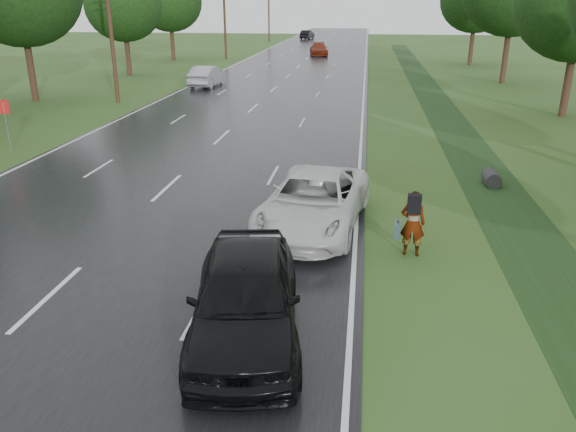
# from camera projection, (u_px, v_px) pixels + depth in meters

# --- Properties ---
(ground) EXTENTS (220.00, 220.00, 0.00)m
(ground) POSITION_uv_depth(u_px,v_px,m) (48.00, 299.00, 12.55)
(ground) COLOR #324B1A
(ground) RESTS_ON ground
(road) EXTENTS (14.00, 180.00, 0.04)m
(road) POSITION_uv_depth(u_px,v_px,m) (295.00, 70.00, 54.18)
(road) COLOR black
(road) RESTS_ON ground
(edge_stripe_east) EXTENTS (0.12, 180.00, 0.01)m
(edge_stripe_east) POSITION_uv_depth(u_px,v_px,m) (365.00, 71.00, 53.32)
(edge_stripe_east) COLOR silver
(edge_stripe_east) RESTS_ON road
(edge_stripe_west) EXTENTS (0.12, 180.00, 0.01)m
(edge_stripe_west) POSITION_uv_depth(u_px,v_px,m) (227.00, 69.00, 55.01)
(edge_stripe_west) COLOR silver
(edge_stripe_west) RESTS_ON road
(center_line) EXTENTS (0.12, 180.00, 0.01)m
(center_line) POSITION_uv_depth(u_px,v_px,m) (295.00, 70.00, 54.17)
(center_line) COLOR silver
(center_line) RESTS_ON road
(drainage_ditch) EXTENTS (2.20, 120.00, 0.56)m
(drainage_ditch) POSITION_uv_depth(u_px,v_px,m) (456.00, 132.00, 28.40)
(drainage_ditch) COLOR #1C3313
(drainage_ditch) RESTS_ON ground
(road_sign) EXTENTS (0.50, 0.06, 2.30)m
(road_sign) POSITION_uv_depth(u_px,v_px,m) (5.00, 115.00, 24.13)
(road_sign) COLOR slate
(road_sign) RESTS_ON ground
(utility_pole_mid) EXTENTS (1.60, 0.26, 10.00)m
(utility_pole_mid) POSITION_uv_depth(u_px,v_px,m) (110.00, 19.00, 34.97)
(utility_pole_mid) COLOR #3B2718
(utility_pole_mid) RESTS_ON ground
(utility_pole_far) EXTENTS (1.60, 0.26, 10.00)m
(utility_pole_far) POSITION_uv_depth(u_px,v_px,m) (224.00, 11.00, 62.72)
(utility_pole_far) COLOR #3B2718
(utility_pole_far) RESTS_ON ground
(utility_pole_distant) EXTENTS (1.60, 0.26, 10.00)m
(utility_pole_distant) POSITION_uv_depth(u_px,v_px,m) (269.00, 8.00, 90.48)
(utility_pole_distant) COLOR #3B2718
(utility_pole_distant) RESTS_ON ground
(tree_east_f) EXTENTS (7.20, 7.20, 9.62)m
(tree_east_f) POSITION_uv_depth(u_px,v_px,m) (477.00, 0.00, 56.19)
(tree_east_f) COLOR #3B2718
(tree_east_f) RESTS_ON ground
(tree_west_d) EXTENTS (6.60, 6.60, 8.80)m
(tree_west_d) POSITION_uv_depth(u_px,v_px,m) (123.00, 6.00, 48.32)
(tree_west_d) COLOR #3B2718
(tree_west_d) RESTS_ON ground
(tree_west_f) EXTENTS (7.00, 7.00, 9.29)m
(tree_west_f) POSITION_uv_depth(u_px,v_px,m) (170.00, 2.00, 61.24)
(tree_west_f) COLOR #3B2718
(tree_west_f) RESTS_ON ground
(pedestrian) EXTENTS (0.81, 0.76, 1.75)m
(pedestrian) POSITION_uv_depth(u_px,v_px,m) (412.00, 222.00, 14.44)
(pedestrian) COLOR #A5998C
(pedestrian) RESTS_ON ground
(white_pickup) EXTENTS (3.31, 5.99, 1.59)m
(white_pickup) POSITION_uv_depth(u_px,v_px,m) (314.00, 201.00, 16.19)
(white_pickup) COLOR silver
(white_pickup) RESTS_ON road
(dark_sedan) EXTENTS (2.85, 5.39, 1.75)m
(dark_sedan) POSITION_uv_depth(u_px,v_px,m) (245.00, 296.00, 10.83)
(dark_sedan) COLOR black
(dark_sedan) RESTS_ON road
(silver_sedan) EXTENTS (1.92, 4.82, 1.56)m
(silver_sedan) POSITION_uv_depth(u_px,v_px,m) (207.00, 76.00, 43.38)
(silver_sedan) COLOR #9899A0
(silver_sedan) RESTS_ON road
(far_car_red) EXTENTS (2.75, 5.27, 1.46)m
(far_car_red) POSITION_uv_depth(u_px,v_px,m) (319.00, 49.00, 68.40)
(far_car_red) COLOR maroon
(far_car_red) RESTS_ON road
(far_car_dark) EXTENTS (2.23, 4.70, 1.49)m
(far_car_dark) POSITION_uv_depth(u_px,v_px,m) (307.00, 35.00, 97.67)
(far_car_dark) COLOR black
(far_car_dark) RESTS_ON road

